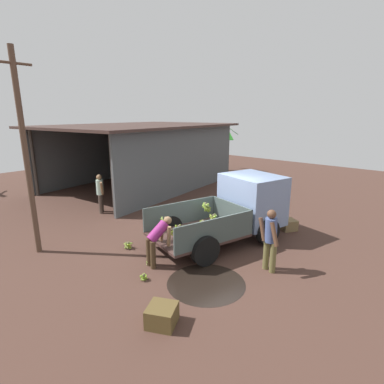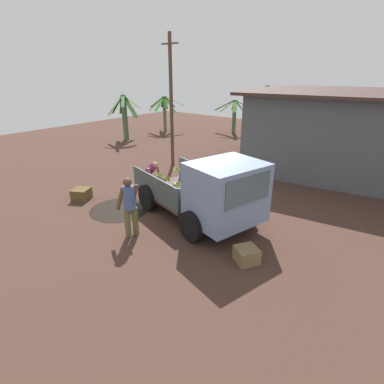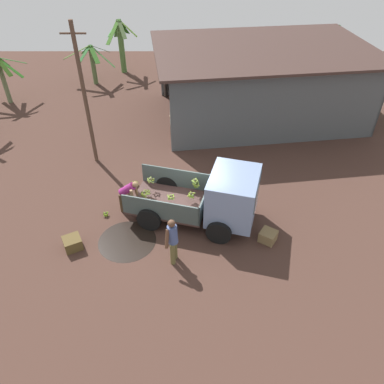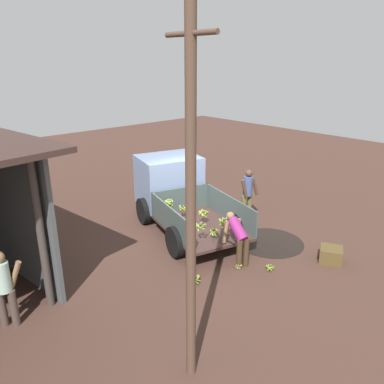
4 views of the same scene
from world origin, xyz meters
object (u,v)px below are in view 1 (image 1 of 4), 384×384
Objects in this scene: banana_bunch_on_ground_0 at (144,277)px; wooden_crate_0 at (162,315)px; banana_bunch_on_ground_1 at (149,262)px; person_foreground_visitor at (270,238)px; banana_bunch_on_ground_2 at (128,245)px; person_worker_loading at (157,238)px; wooden_crate_1 at (288,225)px; utility_pole at (26,154)px; person_bystander_near_shed at (100,192)px; cargo_truck at (243,205)px.

wooden_crate_0 reaches higher than banana_bunch_on_ground_0.
person_foreground_visitor is at bearing -53.54° from banana_bunch_on_ground_1.
banana_bunch_on_ground_2 reaches higher than banana_bunch_on_ground_1.
wooden_crate_0 is (-1.63, -3.30, 0.07)m from banana_bunch_on_ground_2.
person_worker_loading is 2.39× the size of wooden_crate_0.
person_foreground_visitor reaches higher than wooden_crate_0.
wooden_crate_0 reaches higher than banana_bunch_on_ground_2.
wooden_crate_1 is (3.10, 0.87, -0.75)m from person_foreground_visitor.
person_bystander_near_shed is at bearing 29.27° from utility_pole.
wooden_crate_1 is at bearing 2.84° from wooden_crate_0.
banana_bunch_on_ground_0 is 0.78m from banana_bunch_on_ground_1.
banana_bunch_on_ground_0 is (1.06, -3.62, -2.85)m from utility_pole.
utility_pole reaches higher than banana_bunch_on_ground_1.
cargo_truck is at bearing -3.73° from banana_bunch_on_ground_0.
banana_bunch_on_ground_1 is at bearing -177.31° from cargo_truck.
utility_pole is 3.87m from banana_bunch_on_ground_2.
wooden_crate_1 is (4.76, -2.98, 0.06)m from banana_bunch_on_ground_2.
person_worker_loading is at bearing -60.49° from utility_pole.
person_bystander_near_shed is (-1.83, 5.73, -0.18)m from cargo_truck.
person_bystander_near_shed is at bearing -73.81° from person_foreground_visitor.
person_worker_loading reaches higher than banana_bunch_on_ground_0.
banana_bunch_on_ground_0 is at bearing -25.47° from person_foreground_visitor.
banana_bunch_on_ground_2 is at bearing -44.11° from utility_pole.
banana_bunch_on_ground_1 is (-3.47, 0.77, -1.00)m from cargo_truck.
person_bystander_near_shed is 5.96m from banana_bunch_on_ground_0.
person_foreground_visitor reaches higher than wooden_crate_1.
person_bystander_near_shed is 4.02m from banana_bunch_on_ground_2.
cargo_truck is at bearing -37.13° from utility_pole.
utility_pole reaches higher than cargo_truck.
wooden_crate_0 is at bearing -150.29° from cargo_truck.
cargo_truck is at bearing -12.52° from banana_bunch_on_ground_1.
person_foreground_visitor is 7.54m from person_bystander_near_shed.
utility_pole reaches higher than person_foreground_visitor.
cargo_truck is 9.27× the size of wooden_crate_1.
person_worker_loading is 0.73m from banana_bunch_on_ground_1.
banana_bunch_on_ground_0 is 0.37× the size of wooden_crate_1.
cargo_truck reaches higher than banana_bunch_on_ground_2.
person_worker_loading is 1.10m from banana_bunch_on_ground_0.
wooden_crate_1 is at bearing -35.89° from utility_pole.
wooden_crate_1 is at bearing -22.69° from person_bystander_near_shed.
banana_bunch_on_ground_1 is at bearing -61.97° from utility_pole.
banana_bunch_on_ground_1 is at bearing 151.67° from person_worker_loading.
person_worker_loading reaches higher than banana_bunch_on_ground_1.
wooden_crate_0 is at bearing 4.67° from person_foreground_visitor.
utility_pole is at bearing 144.11° from wooden_crate_1.
utility_pole is 4.54m from banana_bunch_on_ground_1.
utility_pole is 29.63× the size of banana_bunch_on_ground_1.
utility_pole is at bearing 118.03° from banana_bunch_on_ground_1.
person_worker_loading is (1.85, -3.27, -2.17)m from utility_pole.
cargo_truck is 24.85× the size of banana_bunch_on_ground_0.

